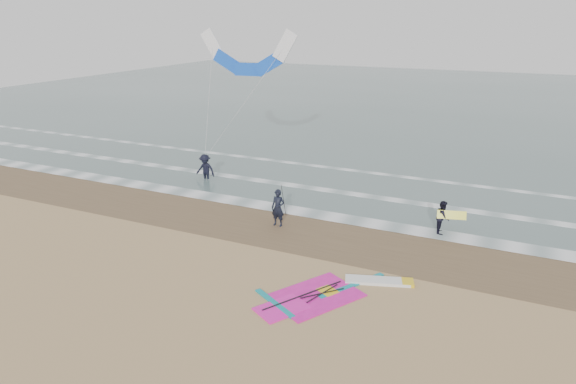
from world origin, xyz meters
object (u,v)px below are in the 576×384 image
at_px(person_standing, 278,208).
at_px(surf_kite, 248,57).
at_px(person_wading, 205,164).
at_px(windsurf_rig, 333,292).
at_px(person_walking, 443,217).

height_order(person_standing, surf_kite, surf_kite).
distance_m(person_standing, person_wading, 8.76).
bearing_deg(person_standing, person_wading, 147.61).
xyz_separation_m(windsurf_rig, person_wading, (-11.98, 9.69, 0.94)).
height_order(person_walking, surf_kite, surf_kite).
xyz_separation_m(person_standing, surf_kite, (-5.27, 6.81, 6.38)).
bearing_deg(person_walking, person_standing, 99.85).
bearing_deg(surf_kite, person_standing, -52.24).
distance_m(windsurf_rig, person_walking, 7.83).
height_order(windsurf_rig, surf_kite, surf_kite).
bearing_deg(person_wading, person_walking, -10.63).
distance_m(windsurf_rig, surf_kite, 16.97).
height_order(windsurf_rig, person_wading, person_wading).
distance_m(person_standing, person_walking, 7.70).
relative_size(windsurf_rig, surf_kite, 0.69).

